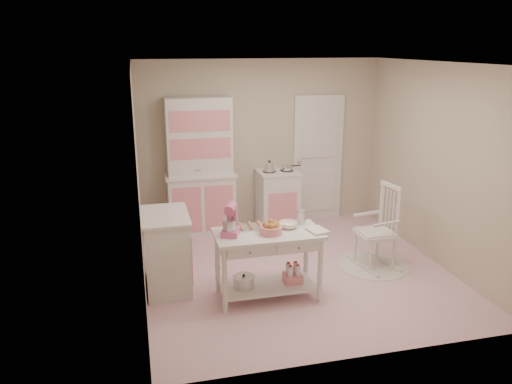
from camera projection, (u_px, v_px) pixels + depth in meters
room_shell at (299, 145)px, 5.96m from camera, size 3.84×3.84×2.62m
door at (318, 159)px, 8.09m from camera, size 0.82×0.05×2.04m
hutch at (200, 167)px, 7.46m from camera, size 1.06×0.50×2.08m
stove at (278, 199)px, 7.85m from camera, size 0.62×0.57×0.92m
base_cabinet at (167, 251)px, 5.89m from camera, size 0.54×0.84×0.92m
lace_rug at (373, 265)px, 6.58m from camera, size 0.92×0.92×0.01m
rocking_chair at (376, 226)px, 6.42m from camera, size 0.60×0.79×1.10m
work_table at (268, 265)px, 5.66m from camera, size 1.20×0.60×0.80m
stand_mixer at (230, 220)px, 5.42m from camera, size 0.29×0.33×0.34m
cookie_tray at (251, 227)px, 5.67m from camera, size 0.34×0.24×0.02m
bread_basket at (271, 230)px, 5.49m from camera, size 0.25×0.25×0.09m
mixing_bowl at (288, 225)px, 5.66m from camera, size 0.22×0.22×0.07m
metal_pitcher at (301, 217)px, 5.76m from camera, size 0.10×0.10×0.17m
recipe_book at (310, 232)px, 5.53m from camera, size 0.23×0.28×0.02m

